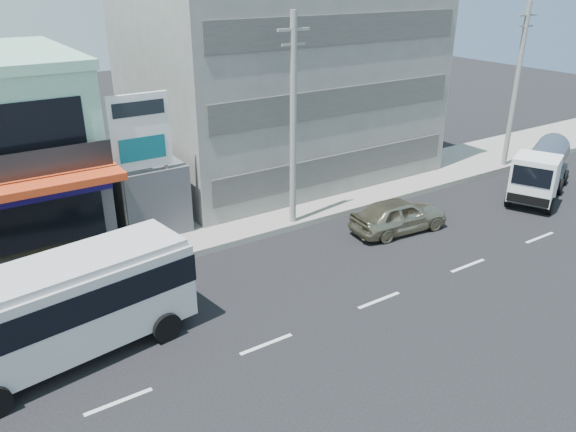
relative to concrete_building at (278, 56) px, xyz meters
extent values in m
plane|color=black|center=(-10.00, -15.00, -7.00)|extent=(120.00, 120.00, 0.00)
cube|color=gray|center=(-5.00, -5.50, -6.85)|extent=(70.00, 5.00, 0.30)
cube|color=gray|center=(0.00, 0.00, 0.00)|extent=(16.00, 12.00, 14.00)
cube|color=#45464A|center=(-10.00, -3.00, -5.25)|extent=(3.00, 6.00, 3.50)
cylinder|color=slate|center=(-10.00, -4.00, -3.42)|extent=(1.50, 1.50, 0.15)
cylinder|color=gray|center=(-11.50, -5.80, -3.75)|extent=(0.16, 0.16, 6.50)
cylinder|color=gray|center=(-9.50, -5.80, -3.75)|extent=(0.16, 0.16, 6.50)
cube|color=white|center=(-10.50, -5.80, -1.70)|extent=(2.60, 0.18, 3.20)
cylinder|color=#999993|center=(-4.00, -7.60, -2.00)|extent=(0.30, 0.30, 10.00)
cube|color=#999993|center=(-4.00, -7.60, 2.20)|extent=(1.60, 0.12, 0.12)
cube|color=#999993|center=(-4.00, -7.60, 1.60)|extent=(1.20, 0.10, 0.10)
cylinder|color=#999993|center=(12.00, -7.60, -2.00)|extent=(0.30, 0.30, 10.00)
cube|color=#999993|center=(12.00, -7.60, 2.20)|extent=(1.60, 0.12, 0.12)
cube|color=#999993|center=(12.00, -7.60, 1.60)|extent=(1.20, 0.10, 0.10)
cube|color=silver|center=(-15.55, -12.09, -5.18)|extent=(8.25, 3.63, 2.62)
cube|color=black|center=(-15.55, -12.09, -4.67)|extent=(8.31, 3.69, 0.97)
cube|color=silver|center=(-15.55, -12.09, -3.76)|extent=(7.99, 3.37, 0.23)
cylinder|color=black|center=(-12.66, -12.93, -6.49)|extent=(1.06, 0.46, 1.02)
cylinder|color=black|center=(-13.02, -10.45, -6.49)|extent=(1.06, 0.46, 1.02)
imported|color=tan|center=(-0.04, -10.77, -6.18)|extent=(5.00, 2.40, 1.65)
cube|color=white|center=(7.82, -12.44, -5.35)|extent=(2.83, 2.83, 2.31)
cube|color=#595956|center=(10.08, -11.40, -6.29)|extent=(7.28, 4.76, 0.44)
cylinder|color=gray|center=(10.89, -11.03, -5.22)|extent=(5.30, 3.78, 1.87)
cylinder|color=black|center=(7.93, -13.52, -6.56)|extent=(0.92, 0.62, 0.89)
cylinder|color=black|center=(7.07, -11.66, -6.56)|extent=(0.92, 0.62, 0.89)
cylinder|color=black|center=(10.91, -12.14, -6.56)|extent=(0.92, 0.62, 0.89)
cylinder|color=black|center=(10.06, -10.28, -6.56)|extent=(0.92, 0.62, 0.89)
cylinder|color=black|center=(12.61, -11.36, -6.56)|extent=(0.92, 0.62, 0.89)
cylinder|color=black|center=(11.75, -9.50, -6.56)|extent=(0.92, 0.62, 0.89)
camera|label=1|loc=(-17.89, -28.35, 4.41)|focal=35.00mm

